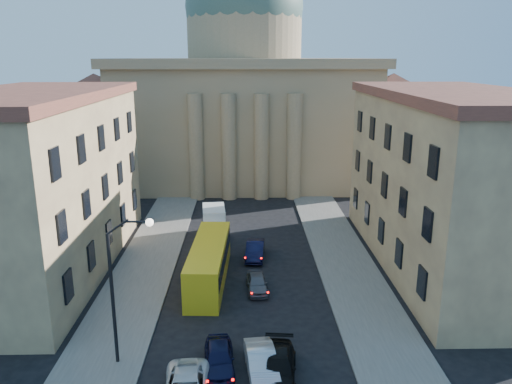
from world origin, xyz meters
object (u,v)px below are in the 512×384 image
(car_left_near, at_px, (219,357))
(box_truck, at_px, (214,225))
(car_right_near, at_px, (262,364))
(street_lamp, at_px, (121,280))
(city_bus, at_px, (209,262))

(car_left_near, xyz_separation_m, box_truck, (-1.48, 21.24, 0.67))
(car_right_near, distance_m, box_truck, 22.26)
(street_lamp, xyz_separation_m, box_truck, (3.89, 20.60, -3.90))
(car_left_near, height_order, city_bus, city_bus)
(street_lamp, xyz_separation_m, car_left_near, (5.37, -0.64, -4.57))
(city_bus, distance_m, box_truck, 9.72)
(street_lamp, height_order, car_left_near, street_lamp)
(street_lamp, height_order, city_bus, street_lamp)
(car_right_near, relative_size, box_truck, 0.82)
(car_right_near, bearing_deg, car_left_near, 158.13)
(city_bus, bearing_deg, car_left_near, -80.88)
(car_left_near, bearing_deg, car_right_near, -19.87)
(car_left_near, distance_m, car_right_near, 2.49)
(box_truck, bearing_deg, car_right_near, -85.03)
(car_left_near, relative_size, city_bus, 0.38)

